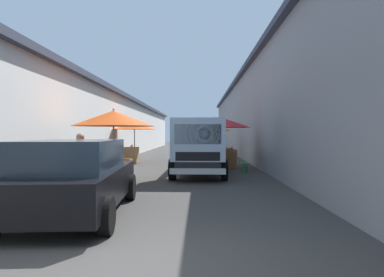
# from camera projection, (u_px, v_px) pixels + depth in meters

# --- Properties ---
(ground) EXTENTS (90.00, 90.00, 0.00)m
(ground) POSITION_uv_depth(u_px,v_px,m) (180.00, 163.00, 17.05)
(ground) COLOR #3D3A38
(building_left_whitewash) EXTENTS (49.80, 7.50, 4.06)m
(building_left_whitewash) POSITION_uv_depth(u_px,v_px,m) (64.00, 126.00, 19.42)
(building_left_whitewash) COLOR silver
(building_left_whitewash) RESTS_ON ground
(building_right_concrete) EXTENTS (49.80, 7.50, 5.34)m
(building_right_concrete) POSITION_uv_depth(u_px,v_px,m) (303.00, 115.00, 19.09)
(building_right_concrete) COLOR gray
(building_right_concrete) RESTS_ON ground
(fruit_stall_far_left) EXTENTS (2.40, 2.40, 2.34)m
(fruit_stall_far_left) POSITION_uv_depth(u_px,v_px,m) (225.00, 130.00, 14.71)
(fruit_stall_far_left) COLOR #9E9EA3
(fruit_stall_far_left) RESTS_ON ground
(fruit_stall_near_right) EXTENTS (2.61, 2.61, 2.38)m
(fruit_stall_near_right) POSITION_uv_depth(u_px,v_px,m) (114.00, 123.00, 10.25)
(fruit_stall_near_right) COLOR #9E9EA3
(fruit_stall_near_right) RESTS_ON ground
(fruit_stall_mid_lane) EXTENTS (2.46, 2.46, 2.24)m
(fruit_stall_mid_lane) POSITION_uv_depth(u_px,v_px,m) (134.00, 132.00, 17.77)
(fruit_stall_mid_lane) COLOR #9E9EA3
(fruit_stall_mid_lane) RESTS_ON ground
(fruit_stall_near_left) EXTENTS (2.19, 2.19, 2.28)m
(fruit_stall_near_left) POSITION_uv_depth(u_px,v_px,m) (213.00, 132.00, 20.56)
(fruit_stall_near_left) COLOR #9E9EA3
(fruit_stall_near_left) RESTS_ON ground
(hatchback_car) EXTENTS (4.02, 2.15, 1.45)m
(hatchback_car) POSITION_uv_depth(u_px,v_px,m) (76.00, 177.00, 6.22)
(hatchback_car) COLOR black
(hatchback_car) RESTS_ON ground
(delivery_truck) EXTENTS (4.95, 2.03, 2.08)m
(delivery_truck) POSITION_uv_depth(u_px,v_px,m) (199.00, 149.00, 11.50)
(delivery_truck) COLOR black
(delivery_truck) RESTS_ON ground
(vendor_by_crates) EXTENTS (0.46, 0.49, 1.59)m
(vendor_by_crates) POSITION_uv_depth(u_px,v_px,m) (80.00, 158.00, 8.77)
(vendor_by_crates) COLOR #232328
(vendor_by_crates) RESTS_ON ground
(vendor_in_shade) EXTENTS (0.41, 0.60, 1.69)m
(vendor_in_shade) POSITION_uv_depth(u_px,v_px,m) (207.00, 144.00, 18.79)
(vendor_in_shade) COLOR #232328
(vendor_in_shade) RESTS_ON ground
(plastic_stool) EXTENTS (0.30, 0.30, 0.43)m
(plastic_stool) POSITION_uv_depth(u_px,v_px,m) (244.00, 165.00, 12.65)
(plastic_stool) COLOR #1E8C3F
(plastic_stool) RESTS_ON ground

